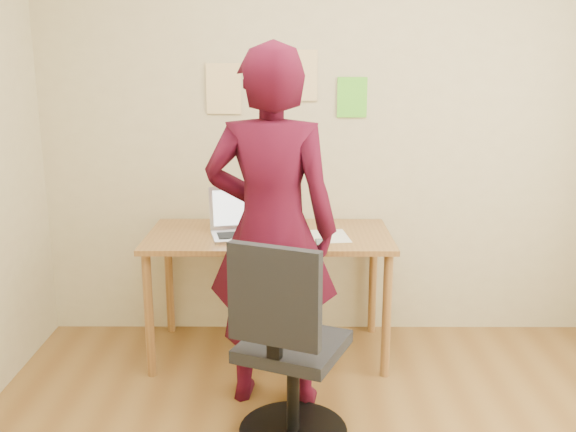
{
  "coord_description": "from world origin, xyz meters",
  "views": [
    {
      "loc": [
        -0.21,
        -2.19,
        1.72
      ],
      "look_at": [
        -0.22,
        0.95,
        0.95
      ],
      "focal_mm": 40.0,
      "sensor_mm": 36.0,
      "label": 1
    }
  ],
  "objects_px": {
    "phone": "(322,243)",
    "office_chair": "(288,358)",
    "person": "(271,230)",
    "laptop": "(243,225)",
    "desk": "(269,248)"
  },
  "relations": [
    {
      "from": "phone",
      "to": "person",
      "type": "distance_m",
      "value": 0.45
    },
    {
      "from": "laptop",
      "to": "desk",
      "type": "bearing_deg",
      "value": -4.55
    },
    {
      "from": "desk",
      "to": "person",
      "type": "height_order",
      "value": "person"
    },
    {
      "from": "laptop",
      "to": "person",
      "type": "bearing_deg",
      "value": -83.12
    },
    {
      "from": "phone",
      "to": "office_chair",
      "type": "relative_size",
      "value": 0.14
    },
    {
      "from": "office_chair",
      "to": "phone",
      "type": "bearing_deg",
      "value": 99.16
    },
    {
      "from": "laptop",
      "to": "phone",
      "type": "distance_m",
      "value": 0.49
    },
    {
      "from": "laptop",
      "to": "office_chair",
      "type": "height_order",
      "value": "laptop"
    },
    {
      "from": "desk",
      "to": "person",
      "type": "relative_size",
      "value": 0.78
    },
    {
      "from": "desk",
      "to": "person",
      "type": "distance_m",
      "value": 0.59
    },
    {
      "from": "desk",
      "to": "phone",
      "type": "xyz_separation_m",
      "value": [
        0.3,
        -0.21,
        0.09
      ]
    },
    {
      "from": "phone",
      "to": "office_chair",
      "type": "bearing_deg",
      "value": -104.36
    },
    {
      "from": "office_chair",
      "to": "person",
      "type": "relative_size",
      "value": 0.54
    },
    {
      "from": "desk",
      "to": "office_chair",
      "type": "relative_size",
      "value": 1.43
    },
    {
      "from": "office_chair",
      "to": "person",
      "type": "bearing_deg",
      "value": 124.56
    }
  ]
}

